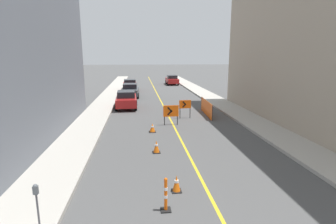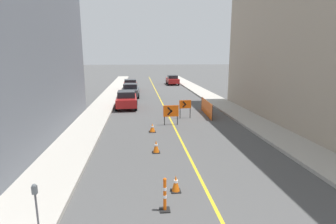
% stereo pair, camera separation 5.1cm
% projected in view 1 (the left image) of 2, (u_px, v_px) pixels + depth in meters
% --- Properties ---
extents(lane_stripe, '(0.12, 60.27, 0.01)m').
position_uv_depth(lane_stripe, '(158.00, 96.00, 31.34)').
color(lane_stripe, gold).
rests_on(lane_stripe, ground_plane).
extents(sidewalk_left, '(2.28, 60.27, 0.17)m').
position_uv_depth(sidewalk_left, '(109.00, 96.00, 30.68)').
color(sidewalk_left, '#ADA89E').
rests_on(sidewalk_left, ground_plane).
extents(sidewalk_right, '(2.28, 60.27, 0.17)m').
position_uv_depth(sidewalk_right, '(206.00, 95.00, 31.96)').
color(sidewalk_right, '#ADA89E').
rests_on(sidewalk_right, ground_plane).
extents(traffic_cone_second, '(0.35, 0.35, 0.60)m').
position_uv_depth(traffic_cone_second, '(176.00, 184.00, 9.21)').
color(traffic_cone_second, black).
rests_on(traffic_cone_second, ground_plane).
extents(traffic_cone_third, '(0.38, 0.38, 0.62)m').
position_uv_depth(traffic_cone_third, '(156.00, 147.00, 12.93)').
color(traffic_cone_third, black).
rests_on(traffic_cone_third, ground_plane).
extents(traffic_cone_fourth, '(0.44, 0.44, 0.56)m').
position_uv_depth(traffic_cone_fourth, '(152.00, 128.00, 16.46)').
color(traffic_cone_fourth, black).
rests_on(traffic_cone_fourth, ground_plane).
extents(delineator_post_front, '(0.32, 0.32, 1.09)m').
position_uv_depth(delineator_post_front, '(166.00, 197.00, 8.02)').
color(delineator_post_front, black).
rests_on(delineator_post_front, ground_plane).
extents(arrow_barricade_primary, '(1.06, 0.10, 1.39)m').
position_uv_depth(arrow_barricade_primary, '(171.00, 112.00, 18.00)').
color(arrow_barricade_primary, '#EF560C').
rests_on(arrow_barricade_primary, ground_plane).
extents(arrow_barricade_secondary, '(0.92, 0.13, 1.41)m').
position_uv_depth(arrow_barricade_secondary, '(185.00, 105.00, 19.96)').
color(arrow_barricade_secondary, '#EF560C').
rests_on(arrow_barricade_secondary, ground_plane).
extents(safety_mesh_fence, '(0.24, 4.22, 1.18)m').
position_uv_depth(safety_mesh_fence, '(206.00, 108.00, 21.23)').
color(safety_mesh_fence, '#EF560C').
rests_on(safety_mesh_fence, ground_plane).
extents(parked_car_curb_near, '(1.95, 4.35, 1.59)m').
position_uv_depth(parked_car_curb_near, '(126.00, 99.00, 24.04)').
color(parked_car_curb_near, maroon).
rests_on(parked_car_curb_near, ground_plane).
extents(parked_car_curb_mid, '(1.97, 4.37, 1.59)m').
position_uv_depth(parked_car_curb_mid, '(130.00, 90.00, 30.41)').
color(parked_car_curb_mid, '#474C51').
rests_on(parked_car_curb_mid, ground_plane).
extents(parked_car_curb_far, '(1.99, 4.37, 1.59)m').
position_uv_depth(parked_car_curb_far, '(130.00, 85.00, 35.81)').
color(parked_car_curb_far, maroon).
rests_on(parked_car_curb_far, ground_plane).
extents(parked_car_opposite_side, '(1.94, 4.32, 1.59)m').
position_uv_depth(parked_car_opposite_side, '(172.00, 80.00, 43.86)').
color(parked_car_opposite_side, maroon).
rests_on(parked_car_opposite_side, ground_plane).
extents(parking_meter_near_curb, '(0.12, 0.11, 1.35)m').
position_uv_depth(parking_meter_near_curb, '(37.00, 198.00, 6.70)').
color(parking_meter_near_curb, '#4C4C51').
rests_on(parking_meter_near_curb, sidewalk_left).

